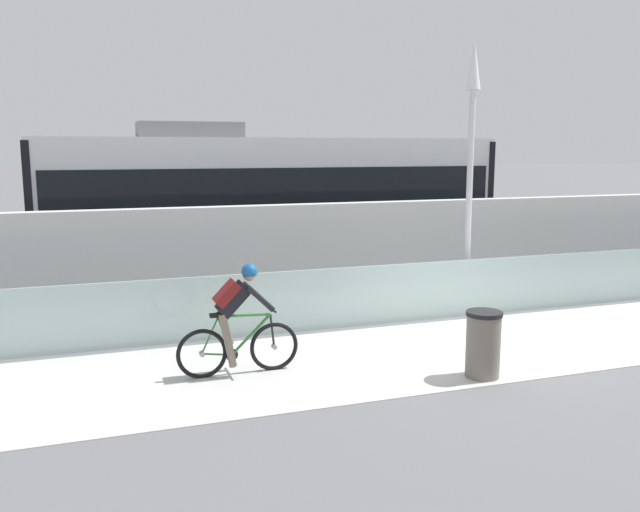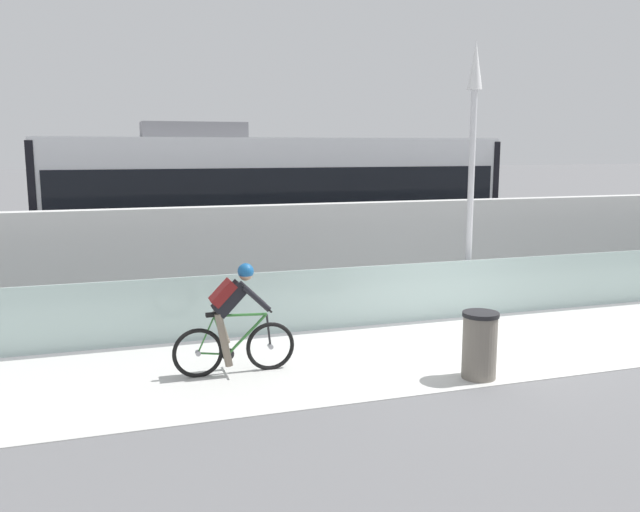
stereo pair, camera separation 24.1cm
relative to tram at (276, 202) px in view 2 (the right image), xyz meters
The scene contains 10 objects.
ground_plane 7.31m from the tram, 75.83° to the right, with size 200.00×200.00×0.00m, color slate.
bike_path_deck 7.31m from the tram, 75.83° to the right, with size 32.00×3.20×0.01m, color silver.
glass_parapet 5.46m from the tram, 70.92° to the right, with size 32.00×0.05×1.10m, color #ADC6C1.
concrete_barrier_wall 3.73m from the tram, 61.61° to the right, with size 32.00×0.36×2.10m, color silver.
tram_rail_near 2.66m from the tram, 22.53° to the right, with size 32.00×0.08×0.01m, color #595654.
tram_rail_far 2.66m from the tram, 22.53° to the left, with size 32.00×0.08×0.01m, color #595654.
tram is the anchor object (origin of this frame).
cyclist_on_bike 7.33m from the tram, 108.95° to the right, with size 1.77×0.58×1.61m.
lamp_post_antenna 5.59m from the tram, 60.20° to the right, with size 0.28×0.28×5.20m.
trash_bin 8.27m from the tram, 83.71° to the right, with size 0.51×0.51×0.96m.
Camera 2 is at (-5.71, -9.02, 3.22)m, focal length 36.93 mm.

